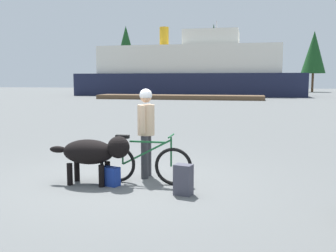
{
  "coord_description": "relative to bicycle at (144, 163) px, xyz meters",
  "views": [
    {
      "loc": [
        2.19,
        -6.43,
        1.84
      ],
      "look_at": [
        0.39,
        1.9,
        0.81
      ],
      "focal_mm": 40.73,
      "sensor_mm": 36.0,
      "label": 1
    }
  ],
  "objects": [
    {
      "name": "pine_tree_center",
      "position": [
        -4.38,
        58.31,
        6.4
      ],
      "size": [
        3.11,
        3.11,
        11.09
      ],
      "color": "#4C331E",
      "rests_on": "ground_plane"
    },
    {
      "name": "ground_plane",
      "position": [
        -0.38,
        0.04,
        -0.37
      ],
      "size": [
        160.0,
        160.0,
        0.0
      ],
      "primitive_type": "plane",
      "color": "#595B5B"
    },
    {
      "name": "backpack",
      "position": [
        0.8,
        -0.51,
        -0.12
      ],
      "size": [
        0.32,
        0.26,
        0.5
      ],
      "primitive_type": "cube",
      "rotation": [
        0.0,
        0.0,
        -0.23
      ],
      "color": "#3F3F4C",
      "rests_on": "ground_plane"
    },
    {
      "name": "pine_tree_far_left",
      "position": [
        -19.23,
        56.95,
        6.56
      ],
      "size": [
        4.36,
        4.36,
        11.02
      ],
      "color": "#4C331E",
      "rests_on": "ground_plane"
    },
    {
      "name": "dog",
      "position": [
        -0.85,
        -0.23,
        0.21
      ],
      "size": [
        1.5,
        0.51,
        0.87
      ],
      "color": "black",
      "rests_on": "ground_plane"
    },
    {
      "name": "ferry_boat",
      "position": [
        -5.29,
        39.49,
        2.46
      ],
      "size": [
        26.22,
        8.52,
        8.18
      ],
      "color": "#191E38",
      "rests_on": "ground_plane"
    },
    {
      "name": "dock_pier",
      "position": [
        -4.85,
        29.69,
        -0.17
      ],
      "size": [
        15.92,
        2.8,
        0.4
      ],
      "primitive_type": "cube",
      "color": "brown",
      "rests_on": "ground_plane"
    },
    {
      "name": "handbag_pannier",
      "position": [
        -0.55,
        -0.25,
        -0.2
      ],
      "size": [
        0.36,
        0.26,
        0.33
      ],
      "primitive_type": "cube",
      "rotation": [
        0.0,
        0.0,
        -0.29
      ],
      "color": "navy",
      "rests_on": "ground_plane"
    },
    {
      "name": "person_cyclist",
      "position": [
        -0.09,
        0.46,
        0.64
      ],
      "size": [
        0.32,
        0.53,
        1.68
      ],
      "color": "#333338",
      "rests_on": "ground_plane"
    },
    {
      "name": "bicycle",
      "position": [
        0.0,
        0.0,
        0.0
      ],
      "size": [
        1.7,
        0.44,
        0.89
      ],
      "color": "black",
      "rests_on": "ground_plane"
    },
    {
      "name": "sailboat_moored",
      "position": [
        -2.09,
        37.61,
        0.15
      ],
      "size": [
        6.2,
        1.74,
        8.41
      ],
      "color": "silver",
      "rests_on": "ground_plane"
    },
    {
      "name": "pine_tree_far_right",
      "position": [
        11.11,
        55.81,
        5.66
      ],
      "size": [
        3.6,
        3.6,
        9.22
      ],
      "color": "#4C331E",
      "rests_on": "ground_plane"
    }
  ]
}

